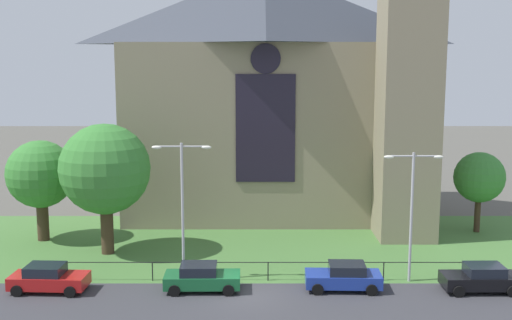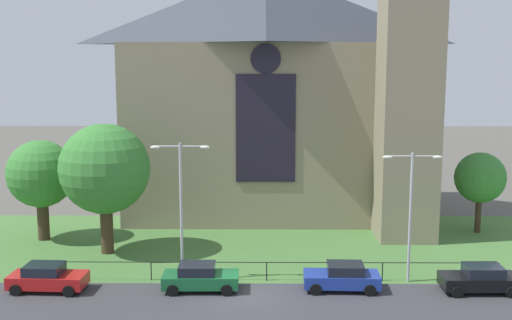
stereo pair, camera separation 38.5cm
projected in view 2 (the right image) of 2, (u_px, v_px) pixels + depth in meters
ground at (250, 244)px, 44.48m from camera, size 160.00×160.00×0.00m
road_asphalt at (246, 310)px, 32.63m from camera, size 120.00×8.00×0.01m
grass_verge at (249, 252)px, 42.51m from camera, size 120.00×20.00×0.01m
church_building at (275, 90)px, 51.91m from camera, size 23.20×16.20×26.00m
iron_railing at (267, 265)px, 36.92m from camera, size 26.97×0.07×1.13m
tree_left_far at (41, 174)px, 44.83m from camera, size 4.76×4.76×7.17m
tree_right_far at (480, 178)px, 46.84m from camera, size 3.73×3.73×6.01m
tree_left_near at (105, 169)px, 41.54m from camera, size 5.93×5.93×8.65m
streetlamp_near at (181, 194)px, 36.20m from camera, size 3.37×0.26×8.10m
streetlamp_far at (411, 200)px, 36.14m from camera, size 3.37×0.26×7.56m
parked_car_red at (47, 278)px, 35.36m from camera, size 4.28×2.19×1.51m
parked_car_green at (200, 277)px, 35.41m from camera, size 4.23×2.08×1.51m
parked_car_blue at (342, 277)px, 35.47m from camera, size 4.26×2.14×1.51m
parked_car_black at (480, 279)px, 35.16m from camera, size 4.22×2.06×1.51m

